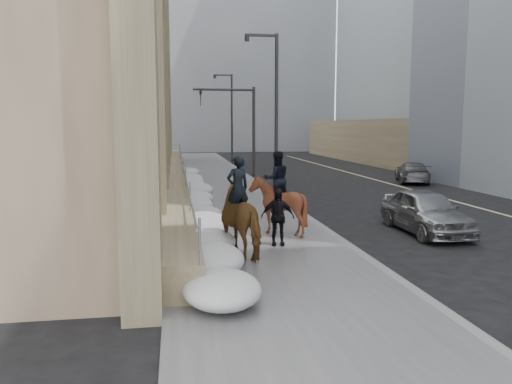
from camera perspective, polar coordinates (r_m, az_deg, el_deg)
ground at (r=11.81m, az=2.04°, el=-9.53°), size 140.00×140.00×0.00m
sidewalk at (r=21.46m, az=-3.17°, el=-1.56°), size 5.00×80.00×0.12m
curb at (r=21.89m, az=3.67°, el=-1.39°), size 0.24×80.00×0.12m
lane_line at (r=24.85m, az=21.67°, el=-0.96°), size 0.15×70.00×0.01m
limestone_building at (r=31.65m, az=-15.29°, el=17.23°), size 6.10×44.00×18.00m
bg_building_mid at (r=72.11m, az=-4.34°, el=15.99°), size 30.00×12.00×28.00m
bg_building_far at (r=83.41m, az=-12.05°, el=11.95°), size 24.00×12.00×20.00m
streetlight_mid at (r=25.58m, az=1.99°, el=10.08°), size 1.71×0.24×8.00m
streetlight_far at (r=45.35m, az=-2.98°, el=9.00°), size 1.71×0.24×8.00m
traffic_signal at (r=33.35m, az=-1.85°, el=8.52°), size 4.10×0.22×6.00m
snow_bank at (r=19.43m, az=-6.76°, el=-1.35°), size 1.70×18.10×0.76m
mounted_horse_left at (r=12.92m, az=-1.24°, el=-2.84°), size 1.74×2.44×2.61m
mounted_horse_right at (r=15.50m, az=2.44°, el=-0.98°), size 1.62×1.78×2.57m
pedestrian at (r=14.05m, az=2.47°, el=-2.88°), size 0.98×0.48×1.61m
car_silver at (r=17.13m, az=18.79°, el=-2.08°), size 1.78×4.24×1.43m
car_grey at (r=31.95m, az=17.43°, el=2.15°), size 3.09×4.67×1.26m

